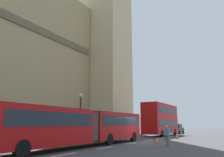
{
  "coord_description": "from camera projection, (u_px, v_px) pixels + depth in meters",
  "views": [
    {
      "loc": [
        -21.97,
        -9.48,
        1.77
      ],
      "look_at": [
        4.73,
        5.99,
        8.07
      ],
      "focal_mm": 36.1,
      "sensor_mm": 36.0,
      "label": 1
    }
  ],
  "objects": [
    {
      "name": "sedan_lead",
      "position": [
        177.0,
        129.0,
        43.88
      ],
      "size": [
        4.4,
        1.86,
        1.85
      ],
      "color": "black",
      "rests_on": "ground_plane"
    },
    {
      "name": "double_decker_bus",
      "position": [
        161.0,
        118.0,
        35.84
      ],
      "size": [
        10.87,
        2.54,
        4.9
      ],
      "color": "#B20F0F",
      "rests_on": "ground_plane"
    },
    {
      "name": "ground_plane",
      "position": [
        140.0,
        142.0,
        22.93
      ],
      "size": [
        160.0,
        160.0,
        0.0
      ],
      "primitive_type": "plane",
      "color": "#424244"
    },
    {
      "name": "street_lamp",
      "position": [
        80.0,
        113.0,
        25.41
      ],
      "size": [
        0.44,
        0.44,
        5.27
      ],
      "color": "black",
      "rests_on": "ground_plane"
    },
    {
      "name": "traffic_cone_middle",
      "position": [
        168.0,
        138.0,
        24.64
      ],
      "size": [
        0.36,
        0.36,
        0.58
      ],
      "color": "black",
      "rests_on": "ground_plane"
    },
    {
      "name": "lane_centre_marking",
      "position": [
        149.0,
        141.0,
        25.07
      ],
      "size": [
        39.0,
        0.16,
        0.01
      ],
      "color": "silver",
      "rests_on": "ground_plane"
    },
    {
      "name": "traffic_cone_west",
      "position": [
        157.0,
        140.0,
        21.91
      ],
      "size": [
        0.36,
        0.36,
        0.58
      ],
      "color": "black",
      "rests_on": "ground_plane"
    },
    {
      "name": "articulated_bus",
      "position": [
        85.0,
        125.0,
        18.58
      ],
      "size": [
        17.13,
        2.54,
        2.9
      ],
      "color": "#B20F0F",
      "rests_on": "ground_plane"
    },
    {
      "name": "pedestrian_near_cones",
      "position": [
        167.0,
        135.0,
        18.63
      ],
      "size": [
        0.42,
        0.36,
        1.69
      ],
      "color": "#726651",
      "rests_on": "ground_plane"
    },
    {
      "name": "traffic_cone_east",
      "position": [
        177.0,
        136.0,
        28.31
      ],
      "size": [
        0.36,
        0.36,
        0.58
      ],
      "color": "black",
      "rests_on": "ground_plane"
    }
  ]
}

